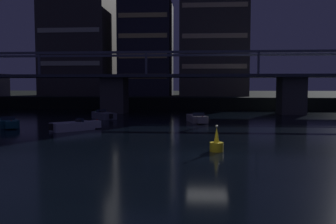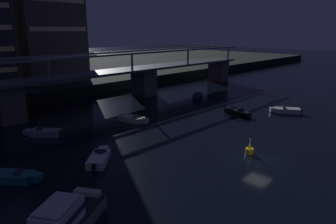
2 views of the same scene
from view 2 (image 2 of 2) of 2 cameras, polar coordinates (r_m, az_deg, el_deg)
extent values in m
plane|color=black|center=(34.66, 16.68, -8.43)|extent=(400.00, 400.00, 0.00)
cube|color=#4C4944|center=(51.59, -27.79, 1.37)|extent=(3.60, 4.40, 5.55)
cube|color=#4C4944|center=(64.95, -4.54, 5.56)|extent=(3.60, 4.40, 5.55)
cube|color=#4C4944|center=(85.15, 9.41, 7.67)|extent=(3.60, 4.40, 5.55)
cube|color=#3D424C|center=(56.57, -15.04, 6.76)|extent=(87.48, 6.40, 0.45)
cube|color=slate|center=(53.74, -13.67, 10.12)|extent=(87.48, 0.36, 0.36)
cube|color=slate|center=(58.71, -16.76, 10.29)|extent=(87.48, 0.36, 0.36)
cube|color=slate|center=(50.04, -21.48, 7.32)|extent=(0.30, 0.30, 3.20)
cube|color=slate|center=(58.63, -6.77, 9.24)|extent=(0.30, 0.30, 3.20)
cube|color=slate|center=(70.02, 3.77, 10.25)|extent=(0.30, 0.30, 3.20)
cube|color=slate|center=(83.06, 11.22, 10.75)|extent=(0.30, 0.30, 3.20)
cube|color=#423D38|center=(74.98, -22.10, 16.44)|extent=(13.41, 12.07, 28.84)
cube|color=beige|center=(69.65, -19.30, 9.73)|extent=(12.34, 0.10, 0.90)
cube|color=beige|center=(69.44, -19.73, 14.46)|extent=(12.34, 0.10, 0.90)
cube|color=beige|center=(69.70, -20.17, 19.19)|extent=(12.34, 0.10, 0.90)
cube|color=black|center=(22.61, -18.89, -18.79)|extent=(8.27, 6.56, 0.10)
cube|color=white|center=(21.79, -19.90, -17.94)|extent=(3.83, 3.48, 1.40)
cube|color=#283342|center=(21.76, -19.91, -17.83)|extent=(3.88, 3.53, 0.44)
cube|color=silver|center=(21.35, -20.11, -16.02)|extent=(3.44, 3.13, 0.08)
cube|color=#B7B2A8|center=(24.99, -14.87, -14.36)|extent=(1.61, 2.08, 0.36)
cube|color=black|center=(51.68, 12.71, 0.07)|extent=(2.67, 4.22, 0.80)
cube|color=black|center=(50.06, 14.65, -0.48)|extent=(1.17, 1.11, 0.70)
cube|color=#283342|center=(50.96, 13.42, 0.49)|extent=(1.34, 0.41, 0.36)
cube|color=#262628|center=(51.14, 13.22, 0.48)|extent=(0.64, 0.52, 0.24)
cube|color=black|center=(53.14, 11.09, 0.68)|extent=(0.43, 0.43, 0.60)
sphere|color=red|center=(49.79, 14.89, -0.07)|extent=(0.12, 0.12, 0.12)
cube|color=beige|center=(46.65, -6.81, -1.28)|extent=(2.62, 4.21, 0.80)
cube|color=beige|center=(45.24, -4.41, -1.67)|extent=(1.16, 1.10, 0.70)
cube|color=#283342|center=(45.99, -6.00, -0.75)|extent=(1.34, 0.40, 0.36)
cube|color=#262628|center=(46.15, -6.24, -0.77)|extent=(0.63, 0.51, 0.24)
cube|color=black|center=(47.94, -8.84, -0.78)|extent=(0.43, 0.43, 0.60)
sphere|color=red|center=(44.98, -4.16, -1.20)|extent=(0.12, 0.12, 0.12)
cube|color=silver|center=(33.04, -12.86, -8.60)|extent=(4.07, 4.00, 0.80)
cube|color=silver|center=(35.18, -11.99, -6.96)|extent=(1.33, 1.34, 0.70)
cube|color=#283342|center=(33.58, -12.60, -7.11)|extent=(1.01, 1.04, 0.36)
cube|color=#262628|center=(33.37, -12.68, -7.37)|extent=(0.68, 0.68, 0.24)
cube|color=black|center=(31.09, -13.77, -10.01)|extent=(0.51, 0.51, 0.60)
sphere|color=red|center=(35.25, -11.95, -6.17)|extent=(0.12, 0.12, 0.12)
cube|color=silver|center=(54.95, 21.54, 0.26)|extent=(3.71, 4.24, 0.80)
cube|color=silver|center=(54.47, 19.07, 0.42)|extent=(1.33, 1.30, 0.70)
cube|color=#283342|center=(54.64, 20.73, 0.89)|extent=(1.17, 0.85, 0.36)
cube|color=#262628|center=(54.70, 20.98, 0.81)|extent=(0.69, 0.65, 0.24)
cube|color=black|center=(55.43, 23.72, 0.26)|extent=(0.50, 0.50, 0.60)
sphere|color=#33D84C|center=(54.32, 18.85, 0.87)|extent=(0.12, 0.12, 0.12)
cube|color=gray|center=(43.27, -21.97, -3.62)|extent=(3.86, 4.17, 0.80)
cube|color=gray|center=(44.38, -24.76, -3.40)|extent=(1.34, 1.32, 0.70)
cube|color=#283342|center=(43.48, -23.05, -2.84)|extent=(1.11, 0.93, 0.36)
cube|color=#262628|center=(43.39, -22.75, -2.93)|extent=(0.69, 0.66, 0.24)
cube|color=black|center=(42.31, -19.38, -3.64)|extent=(0.51, 0.51, 0.60)
sphere|color=#33D84C|center=(44.38, -25.10, -2.85)|extent=(0.12, 0.12, 0.12)
cube|color=#19234C|center=(63.16, 5.61, 3.07)|extent=(4.25, 3.66, 0.80)
cube|color=#19234C|center=(60.80, 5.41, 2.66)|extent=(1.30, 1.32, 0.70)
cube|color=#283342|center=(62.21, 5.55, 3.44)|extent=(0.83, 1.18, 0.36)
cube|color=#262628|center=(62.46, 5.57, 3.43)|extent=(0.64, 0.69, 0.24)
cube|color=black|center=(65.24, 5.78, 3.54)|extent=(0.50, 0.50, 0.60)
sphere|color=red|center=(60.47, 5.39, 3.01)|extent=(0.12, 0.12, 0.12)
cube|color=#196066|center=(32.04, -27.27, -10.76)|extent=(3.83, 4.19, 0.80)
cube|color=#196066|center=(30.80, -23.46, -11.23)|extent=(1.33, 1.32, 0.70)
cube|color=#283342|center=(31.36, -26.08, -10.00)|extent=(1.12, 0.91, 0.36)
cube|color=#262628|center=(31.51, -26.46, -10.05)|extent=(0.69, 0.66, 0.24)
sphere|color=red|center=(30.50, -23.13, -10.56)|extent=(0.12, 0.12, 0.12)
cylinder|color=yellow|center=(35.74, 15.02, -7.06)|extent=(0.90, 0.90, 0.60)
cone|color=yellow|center=(35.45, 15.11, -5.86)|extent=(0.36, 0.36, 1.00)
sphere|color=#F2EAB2|center=(35.26, 15.17, -4.98)|extent=(0.16, 0.16, 0.16)
camera|label=1|loc=(30.55, 57.11, -9.50)|focal=38.78mm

